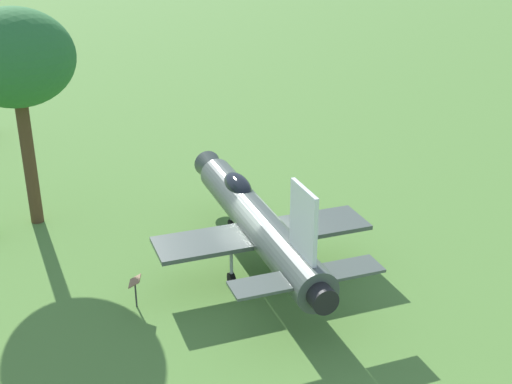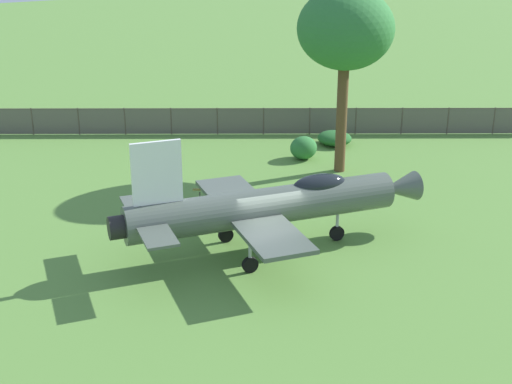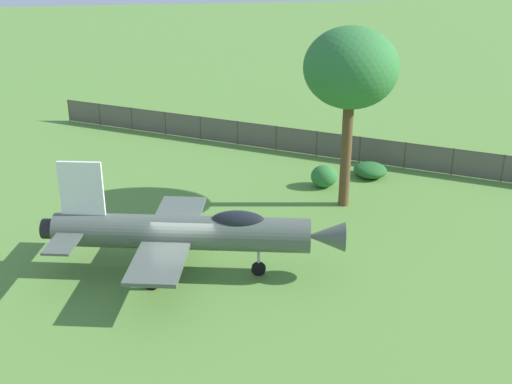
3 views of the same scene
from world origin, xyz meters
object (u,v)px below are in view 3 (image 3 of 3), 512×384
shade_tree (351,69)px  shrub_near_fence (324,176)px  display_jet (190,232)px  info_plaque (177,207)px  shrub_by_tree (370,170)px

shade_tree → shrub_near_fence: size_ratio=6.17×
display_jet → shade_tree: 11.50m
shade_tree → info_plaque: shade_tree is taller
shrub_by_tree → info_plaque: 12.26m
shrub_by_tree → shrub_near_fence: bearing=110.4°
shrub_near_fence → shrub_by_tree: size_ratio=0.74×
shrub_by_tree → shade_tree: bearing=144.4°
shrub_by_tree → display_jet: bearing=131.6°
shrub_by_tree → info_plaque: size_ratio=1.77×
display_jet → shade_tree: (6.02, -8.31, 5.19)m
shrub_near_fence → display_jet: bearing=137.4°
shade_tree → shrub_near_fence: shade_tree is taller
info_plaque → shrub_near_fence: bearing=-67.0°
display_jet → info_plaque: 5.21m
display_jet → shrub_by_tree: display_jet is taller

